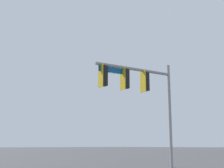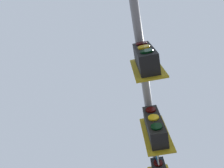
# 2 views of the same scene
# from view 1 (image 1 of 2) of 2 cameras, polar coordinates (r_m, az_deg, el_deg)

# --- Properties ---
(signal_pole_near) EXTENTS (5.28, 1.44, 6.34)m
(signal_pole_near) POSITION_cam_1_polar(r_m,az_deg,el_deg) (18.39, 4.78, -0.37)
(signal_pole_near) COLOR gray
(signal_pole_near) RESTS_ON ground_plane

